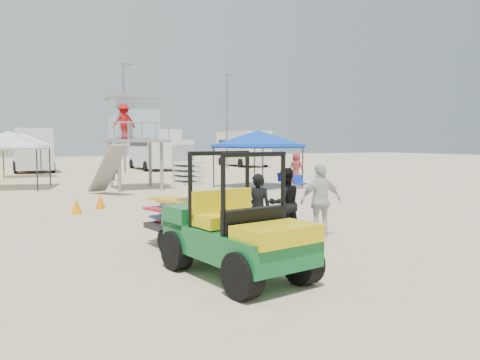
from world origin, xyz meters
name	(u,v)px	position (x,y,z in m)	size (l,w,h in m)	color
ground	(286,259)	(0.00, 0.00, 0.00)	(140.00, 140.00, 0.00)	beige
utility_cart	(236,220)	(-1.40, -0.67, 0.96)	(1.79, 2.91, 2.07)	#0E5B26
surf_trailer	(188,210)	(-1.40, 1.67, 0.83)	(1.53, 2.40, 2.03)	black
man_left	(258,209)	(0.12, 1.37, 0.79)	(0.58, 0.38, 1.58)	black
man_mid	(285,203)	(0.97, 1.62, 0.83)	(0.81, 0.63, 1.67)	black
man_right	(321,201)	(1.82, 1.37, 0.88)	(1.03, 0.43, 1.75)	silver
lifeguard_tower	(133,122)	(0.68, 14.89, 3.22)	(2.70, 2.70, 4.32)	gray
canopy_blue	(258,133)	(6.48, 12.93, 2.70)	(4.31, 4.31, 3.25)	black
canopy_white_a	(9,134)	(-4.65, 17.58, 2.65)	(3.92, 3.92, 3.20)	black
canopy_white_c	(22,135)	(-3.84, 25.69, 2.69)	(3.21, 3.21, 3.24)	black
umbrella_b	(5,165)	(-4.89, 22.09, 0.94)	(2.05, 2.09, 1.88)	yellow
cone_near	(77,206)	(-2.87, 7.82, 0.25)	(0.34, 0.34, 0.50)	orange
cone_far	(100,201)	(-1.99, 8.68, 0.25)	(0.34, 0.34, 0.50)	orange
beach_chair_b	(299,182)	(8.08, 11.66, 0.31)	(0.58, 0.62, 0.64)	#0F2FA7
beach_chair_c	(283,179)	(8.32, 13.52, 0.31)	(0.56, 0.59, 0.64)	#0E1B98
rv_mid_left	(33,148)	(-3.00, 31.49, 1.80)	(2.65, 6.50, 3.25)	silver
rv_mid_right	(153,148)	(6.00, 29.99, 1.80)	(2.64, 7.00, 3.25)	silver
rv_far_right	(243,147)	(15.00, 31.49, 1.80)	(2.64, 6.60, 3.25)	silver
light_pole_left	(124,118)	(3.00, 27.00, 4.00)	(0.14, 0.14, 8.00)	slate
light_pole_right	(227,121)	(12.00, 28.50, 4.00)	(0.14, 0.14, 8.00)	slate
distant_beachgoers	(95,170)	(-0.76, 17.11, 0.85)	(19.02, 7.26, 1.79)	#52885D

